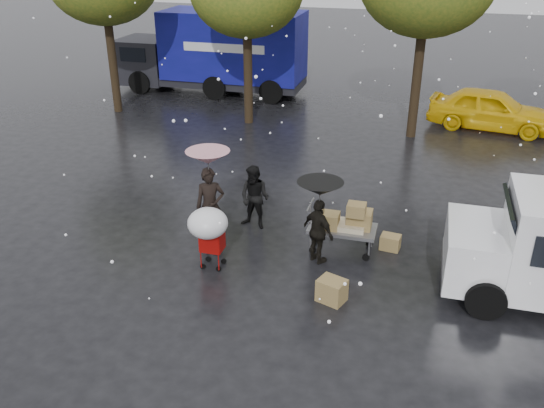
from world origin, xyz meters
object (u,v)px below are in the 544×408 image
(vendor_cart, at_px, (346,222))
(shopping_cart, at_px, (208,226))
(yellow_taxi, at_px, (491,109))
(person_black, at_px, (318,232))
(person_pink, at_px, (210,206))
(blue_truck, at_px, (216,52))

(vendor_cart, distance_m, shopping_cart, 3.11)
(shopping_cart, distance_m, yellow_taxi, 13.33)
(person_black, bearing_deg, shopping_cart, 60.66)
(person_pink, relative_size, yellow_taxi, 0.42)
(shopping_cart, relative_size, yellow_taxi, 0.34)
(vendor_cart, distance_m, yellow_taxi, 10.78)
(person_pink, relative_size, shopping_cart, 1.24)
(person_pink, distance_m, person_black, 2.59)
(vendor_cart, xyz_separation_m, shopping_cart, (-2.64, -1.60, 0.34))
(person_black, xyz_separation_m, blue_truck, (-7.23, 13.07, 1.01))
(yellow_taxi, bearing_deg, person_pink, 156.99)
(person_black, distance_m, shopping_cart, 2.36)
(person_pink, xyz_separation_m, person_black, (2.57, -0.25, -0.16))
(person_black, height_order, blue_truck, blue_truck)
(shopping_cart, bearing_deg, yellow_taxi, 61.83)
(person_pink, height_order, shopping_cart, person_pink)
(blue_truck, distance_m, yellow_taxi, 11.65)
(person_black, height_order, vendor_cart, person_black)
(person_pink, distance_m, yellow_taxi, 12.50)
(shopping_cart, bearing_deg, person_pink, 109.67)
(person_pink, distance_m, shopping_cart, 1.30)
(person_black, bearing_deg, yellow_taxi, -74.76)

